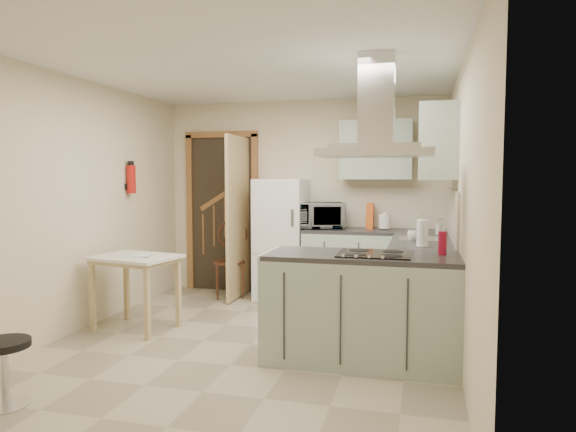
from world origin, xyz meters
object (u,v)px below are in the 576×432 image
(peninsula, at_px, (362,308))
(stool, at_px, (5,373))
(microwave, at_px, (320,216))
(fridge, at_px, (281,239))
(extractor_hood, at_px, (376,153))
(drop_leaf_table, at_px, (136,293))
(bentwood_chair, at_px, (229,262))

(peninsula, bearing_deg, stool, -147.21)
(microwave, bearing_deg, fridge, 161.07)
(extractor_hood, distance_m, drop_leaf_table, 2.76)
(extractor_hood, distance_m, microwave, 2.25)
(peninsula, distance_m, stool, 2.64)
(stool, height_order, microwave, microwave)
(fridge, relative_size, extractor_hood, 1.67)
(stool, bearing_deg, peninsula, 32.79)
(bentwood_chair, distance_m, stool, 3.35)
(fridge, bearing_deg, stool, -106.14)
(stool, bearing_deg, drop_leaf_table, 92.52)
(peninsula, xyz_separation_m, extractor_hood, (0.10, 0.00, 1.27))
(fridge, distance_m, drop_leaf_table, 1.99)
(extractor_hood, bearing_deg, microwave, 112.82)
(peninsula, relative_size, microwave, 2.73)
(drop_leaf_table, xyz_separation_m, microwave, (1.55, 1.64, 0.68))
(drop_leaf_table, xyz_separation_m, stool, (0.08, -1.77, -0.15))
(peninsula, distance_m, drop_leaf_table, 2.31)
(drop_leaf_table, distance_m, bentwood_chair, 1.61)
(drop_leaf_table, height_order, stool, drop_leaf_table)
(peninsula, xyz_separation_m, microwave, (-0.73, 1.98, 0.61))
(drop_leaf_table, height_order, microwave, microwave)
(fridge, distance_m, peninsula, 2.35)
(fridge, distance_m, bentwood_chair, 0.74)
(peninsula, xyz_separation_m, stool, (-2.21, -1.42, -0.23))
(microwave, bearing_deg, drop_leaf_table, -152.68)
(microwave, bearing_deg, extractor_hood, -86.43)
(fridge, distance_m, extractor_hood, 2.57)
(extractor_hood, height_order, bentwood_chair, extractor_hood)
(extractor_hood, xyz_separation_m, bentwood_chair, (-1.99, 1.90, -1.28))
(bentwood_chair, bearing_deg, peninsula, -69.33)
(fridge, height_order, microwave, fridge)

